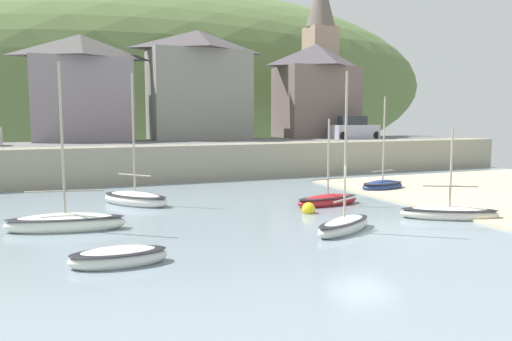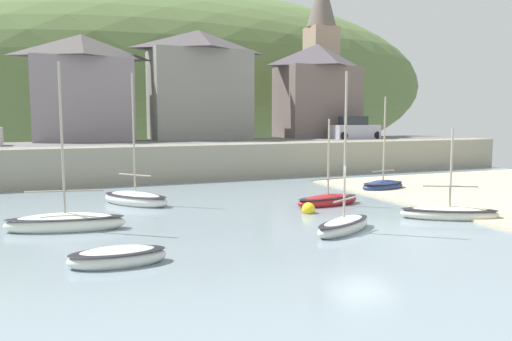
# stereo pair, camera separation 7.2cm
# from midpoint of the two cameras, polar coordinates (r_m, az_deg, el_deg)

# --- Properties ---
(quay_seawall) EXTENTS (48.00, 9.40, 2.40)m
(quay_seawall) POSITION_cam_midpoint_polar(r_m,az_deg,el_deg) (34.90, -4.10, 1.41)
(quay_seawall) COLOR gray
(quay_seawall) RESTS_ON ground
(hillside_backdrop) EXTENTS (80.00, 44.00, 25.69)m
(hillside_backdrop) POSITION_cam_midpoint_polar(r_m,az_deg,el_deg) (72.66, -9.65, 9.87)
(hillside_backdrop) COLOR #5D7742
(hillside_backdrop) RESTS_ON ground
(waterfront_building_left) EXTENTS (7.67, 4.45, 8.20)m
(waterfront_building_left) POSITION_cam_midpoint_polar(r_m,az_deg,el_deg) (40.91, -19.43, 9.11)
(waterfront_building_left) COLOR gray
(waterfront_building_left) RESTS_ON ground
(waterfront_building_centre) EXTENTS (8.40, 5.32, 9.12)m
(waterfront_building_centre) POSITION_cam_midpoint_polar(r_m,az_deg,el_deg) (42.43, -6.57, 9.91)
(waterfront_building_centre) COLOR gray
(waterfront_building_centre) RESTS_ON ground
(waterfront_building_right) EXTENTS (7.30, 5.29, 8.61)m
(waterfront_building_right) POSITION_cam_midpoint_polar(r_m,az_deg,el_deg) (46.74, 7.15, 9.27)
(waterfront_building_right) COLOR #6F5F5A
(waterfront_building_right) RESTS_ON ground
(church_with_spire) EXTENTS (3.00, 3.00, 16.52)m
(church_with_spire) POSITION_cam_midpoint_polar(r_m,az_deg,el_deg) (51.87, 7.61, 13.54)
(church_with_spire) COLOR #9E876F
(church_with_spire) RESTS_ON ground
(rowboat_small_beached) EXTENTS (3.46, 3.85, 6.56)m
(rowboat_small_beached) POSITION_cam_midpoint_polar(r_m,az_deg,el_deg) (24.81, -13.76, -3.19)
(rowboat_small_beached) COLOR white
(rowboat_small_beached) RESTS_ON ground
(sailboat_blue_trim) EXTENTS (4.57, 2.04, 6.50)m
(sailboat_blue_trim) POSITION_cam_midpoint_polar(r_m,az_deg,el_deg) (20.04, -21.16, -5.66)
(sailboat_blue_trim) COLOR white
(sailboat_blue_trim) RESTS_ON ground
(dinghy_open_wooden) EXTENTS (3.62, 1.57, 4.35)m
(dinghy_open_wooden) POSITION_cam_midpoint_polar(r_m,az_deg,el_deg) (24.24, 8.43, -3.43)
(dinghy_open_wooden) COLOR #A91F25
(dinghy_open_wooden) RESTS_ON ground
(sailboat_white_hull) EXTENTS (2.85, 1.30, 0.70)m
(sailboat_white_hull) POSITION_cam_midpoint_polar(r_m,az_deg,el_deg) (15.04, -15.63, -9.67)
(sailboat_white_hull) COLOR silver
(sailboat_white_hull) RESTS_ON ground
(motorboat_with_cabin) EXTENTS (3.38, 2.45, 6.09)m
(motorboat_with_cabin) POSITION_cam_midpoint_polar(r_m,az_deg,el_deg) (18.72, 10.26, -6.22)
(motorboat_with_cabin) COLOR silver
(motorboat_with_cabin) RESTS_ON ground
(fishing_boat_green) EXTENTS (4.14, 3.01, 4.01)m
(fishing_boat_green) POSITION_cam_midpoint_polar(r_m,az_deg,el_deg) (22.37, 21.61, -4.63)
(fishing_boat_green) COLOR silver
(fishing_boat_green) RESTS_ON ground
(sailboat_far_left) EXTENTS (3.23, 1.94, 5.63)m
(sailboat_far_left) POSITION_cam_midpoint_polar(r_m,az_deg,el_deg) (29.80, 14.59, -1.70)
(sailboat_far_left) COLOR navy
(sailboat_far_left) RESTS_ON ground
(parked_car_by_wall) EXTENTS (4.15, 1.83, 1.95)m
(parked_car_by_wall) POSITION_cam_midpoint_polar(r_m,az_deg,el_deg) (43.50, 11.46, 4.70)
(parked_car_by_wall) COLOR #B4B1C3
(parked_car_by_wall) RESTS_ON ground
(mooring_buoy) EXTENTS (0.60, 0.60, 0.60)m
(mooring_buoy) POSITION_cam_midpoint_polar(r_m,az_deg,el_deg) (22.13, 6.20, -4.48)
(mooring_buoy) COLOR yellow
(mooring_buoy) RESTS_ON ground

